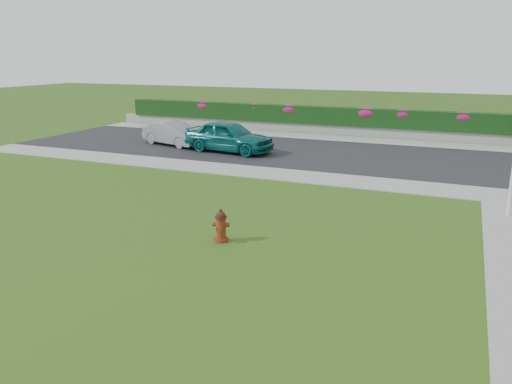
% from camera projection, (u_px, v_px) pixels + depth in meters
% --- Properties ---
extents(ground, '(120.00, 120.00, 0.00)m').
position_uv_depth(ground, '(218.00, 260.00, 12.20)').
color(ground, black).
rests_on(ground, ground).
extents(street_far, '(26.00, 8.00, 0.04)m').
position_uv_depth(street_far, '(254.00, 149.00, 26.50)').
color(street_far, black).
rests_on(street_far, ground).
extents(sidewalk_far, '(24.00, 2.00, 0.04)m').
position_uv_depth(sidewalk_far, '(190.00, 166.00, 22.43)').
color(sidewalk_far, gray).
rests_on(sidewalk_far, ground).
extents(curb_corner, '(2.00, 2.00, 0.04)m').
position_uv_depth(curb_corner, '(512.00, 197.00, 17.57)').
color(curb_corner, gray).
rests_on(curb_corner, ground).
extents(sidewalk_beyond, '(34.00, 2.00, 0.04)m').
position_uv_depth(sidewalk_beyond, '(349.00, 139.00, 29.44)').
color(sidewalk_beyond, gray).
rests_on(sidewalk_beyond, ground).
extents(retaining_wall, '(34.00, 0.40, 0.60)m').
position_uv_depth(retaining_wall, '(355.00, 131.00, 30.70)').
color(retaining_wall, gray).
rests_on(retaining_wall, ground).
extents(hedge, '(32.00, 0.90, 1.10)m').
position_uv_depth(hedge, '(356.00, 117.00, 30.56)').
color(hedge, black).
rests_on(hedge, retaining_wall).
extents(fire_hydrant, '(0.47, 0.45, 0.91)m').
position_uv_depth(fire_hydrant, '(221.00, 226.00, 13.33)').
color(fire_hydrant, '#57240D').
rests_on(fire_hydrant, ground).
extents(sedan_teal, '(4.83, 2.39, 1.58)m').
position_uv_depth(sedan_teal, '(229.00, 136.00, 25.36)').
color(sedan_teal, '#0B5A57').
rests_on(sedan_teal, street_far).
extents(sedan_silver, '(4.13, 2.42, 1.29)m').
position_uv_depth(sedan_silver, '(174.00, 133.00, 27.28)').
color(sedan_silver, '#999BA0').
rests_on(sedan_silver, street_far).
extents(flower_clump_a, '(1.31, 0.84, 0.65)m').
position_uv_depth(flower_clump_a, '(204.00, 106.00, 34.32)').
color(flower_clump_a, '#AB1D5E').
rests_on(flower_clump_a, hedge).
extents(flower_clump_b, '(1.11, 0.71, 0.55)m').
position_uv_depth(flower_clump_b, '(255.00, 107.00, 32.88)').
color(flower_clump_b, '#AB1D5E').
rests_on(flower_clump_b, hedge).
extents(flower_clump_c, '(1.32, 0.85, 0.66)m').
position_uv_depth(flower_clump_c, '(290.00, 110.00, 31.98)').
color(flower_clump_c, '#AB1D5E').
rests_on(flower_clump_c, hedge).
extents(flower_clump_d, '(1.42, 0.92, 0.71)m').
position_uv_depth(flower_clump_d, '(367.00, 113.00, 30.16)').
color(flower_clump_d, '#AB1D5E').
rests_on(flower_clump_d, hedge).
extents(flower_clump_e, '(1.27, 0.82, 0.64)m').
position_uv_depth(flower_clump_e, '(403.00, 114.00, 29.35)').
color(flower_clump_e, '#AB1D5E').
rests_on(flower_clump_e, hedge).
extents(flower_clump_f, '(1.31, 0.84, 0.65)m').
position_uv_depth(flower_clump_f, '(463.00, 117.00, 28.12)').
color(flower_clump_f, '#AB1D5E').
rests_on(flower_clump_f, hedge).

